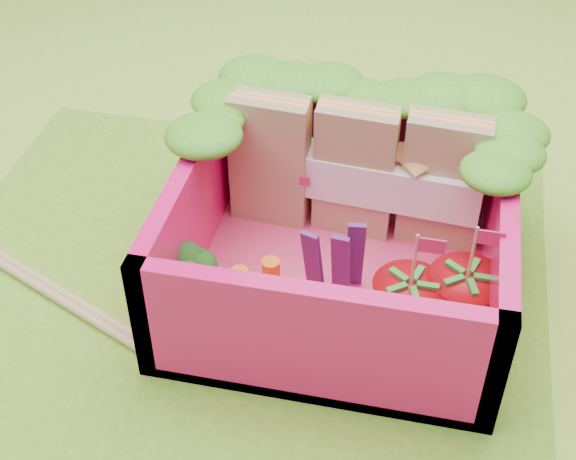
# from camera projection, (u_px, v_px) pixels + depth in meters

# --- Properties ---
(ground) EXTENTS (14.00, 14.00, 0.00)m
(ground) POSITION_uv_depth(u_px,v_px,m) (223.00, 313.00, 3.29)
(ground) COLOR #A1D13A
(ground) RESTS_ON ground
(placemat) EXTENTS (2.60, 2.60, 0.03)m
(placemat) POSITION_uv_depth(u_px,v_px,m) (223.00, 310.00, 3.28)
(placemat) COLOR #6CAF27
(placemat) RESTS_ON ground
(bento_floor) EXTENTS (1.30, 1.30, 0.05)m
(bento_floor) POSITION_uv_depth(u_px,v_px,m) (339.00, 278.00, 3.37)
(bento_floor) COLOR #E53A6E
(bento_floor) RESTS_ON placemat
(bento_box) EXTENTS (1.30, 1.30, 0.55)m
(bento_box) POSITION_uv_depth(u_px,v_px,m) (341.00, 233.00, 3.21)
(bento_box) COLOR #FF156F
(bento_box) RESTS_ON placemat
(lettuce_ruffle) EXTENTS (1.43, 0.76, 0.11)m
(lettuce_ruffle) POSITION_uv_depth(u_px,v_px,m) (362.00, 103.00, 3.33)
(lettuce_ruffle) COLOR #33921A
(lettuce_ruffle) RESTS_ON bento_box
(sandwich_stack) EXTENTS (1.10, 0.25, 0.60)m
(sandwich_stack) POSITION_uv_depth(u_px,v_px,m) (356.00, 171.00, 3.41)
(sandwich_stack) COLOR #A37956
(sandwich_stack) RESTS_ON bento_floor
(broccoli) EXTENTS (0.33, 0.33, 0.25)m
(broccoli) POSITION_uv_depth(u_px,v_px,m) (201.00, 278.00, 3.08)
(broccoli) COLOR #619146
(broccoli) RESTS_ON bento_floor
(carrot_sticks) EXTENTS (0.18, 0.13, 0.29)m
(carrot_sticks) POSITION_uv_depth(u_px,v_px,m) (256.00, 293.00, 3.06)
(carrot_sticks) COLOR #E95A13
(carrot_sticks) RESTS_ON bento_floor
(purple_wedges) EXTENTS (0.22, 0.13, 0.38)m
(purple_wedges) POSITION_uv_depth(u_px,v_px,m) (336.00, 262.00, 3.13)
(purple_wedges) COLOR #491B5F
(purple_wedges) RESTS_ON bento_floor
(strawberry_left) EXTENTS (0.28, 0.28, 0.52)m
(strawberry_left) POSITION_uv_depth(u_px,v_px,m) (407.00, 311.00, 2.98)
(strawberry_left) COLOR red
(strawberry_left) RESTS_ON bento_floor
(strawberry_right) EXTENTS (0.29, 0.29, 0.53)m
(strawberry_right) POSITION_uv_depth(u_px,v_px,m) (462.00, 304.00, 3.01)
(strawberry_right) COLOR red
(strawberry_right) RESTS_ON bento_floor
(snap_peas) EXTENTS (0.63, 0.53, 0.05)m
(snap_peas) POSITION_uv_depth(u_px,v_px,m) (430.00, 323.00, 3.11)
(snap_peas) COLOR #61B237
(snap_peas) RESTS_ON bento_floor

